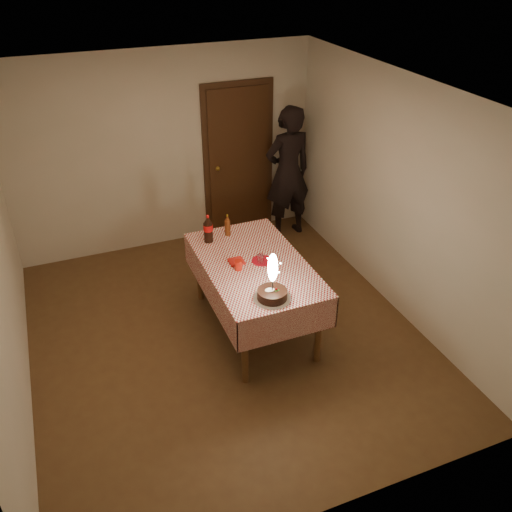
% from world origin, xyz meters
% --- Properties ---
extents(ground, '(4.00, 4.50, 0.01)m').
position_xyz_m(ground, '(0.00, 0.00, 0.00)').
color(ground, brown).
rests_on(ground, ground).
extents(room_shell, '(4.04, 4.54, 2.62)m').
position_xyz_m(room_shell, '(0.03, 0.08, 1.65)').
color(room_shell, beige).
rests_on(room_shell, ground).
extents(dining_table, '(1.02, 1.72, 0.84)m').
position_xyz_m(dining_table, '(0.35, 0.01, 0.73)').
color(dining_table, brown).
rests_on(dining_table, ground).
extents(birthday_cake, '(0.35, 0.35, 0.49)m').
position_xyz_m(birthday_cake, '(0.27, -0.64, 0.96)').
color(birthday_cake, white).
rests_on(birthday_cake, dining_table).
extents(red_plate, '(0.22, 0.22, 0.01)m').
position_xyz_m(red_plate, '(0.43, 0.01, 0.85)').
color(red_plate, '#A90B19').
rests_on(red_plate, dining_table).
extents(red_cup, '(0.08, 0.08, 0.10)m').
position_xyz_m(red_cup, '(0.15, -0.05, 0.89)').
color(red_cup, '#B9190C').
rests_on(red_cup, dining_table).
extents(clear_cup, '(0.07, 0.07, 0.09)m').
position_xyz_m(clear_cup, '(0.41, -0.02, 0.89)').
color(clear_cup, silver).
rests_on(clear_cup, dining_table).
extents(napkin_stack, '(0.15, 0.15, 0.02)m').
position_xyz_m(napkin_stack, '(0.18, 0.08, 0.85)').
color(napkin_stack, red).
rests_on(napkin_stack, dining_table).
extents(cola_bottle, '(0.10, 0.10, 0.32)m').
position_xyz_m(cola_bottle, '(0.05, 0.60, 0.99)').
color(cola_bottle, black).
rests_on(cola_bottle, dining_table).
extents(amber_bottle_left, '(0.06, 0.06, 0.25)m').
position_xyz_m(amber_bottle_left, '(0.29, 0.66, 0.96)').
color(amber_bottle_left, '#5D290F').
rests_on(amber_bottle_left, dining_table).
extents(photographer, '(0.71, 0.50, 1.85)m').
position_xyz_m(photographer, '(1.58, 1.85, 0.93)').
color(photographer, black).
rests_on(photographer, ground).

